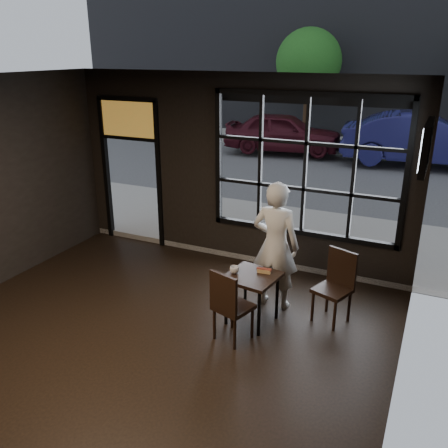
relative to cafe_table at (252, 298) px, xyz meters
The scene contains 16 objects.
floor 2.02m from the cafe_table, 122.18° to the right, with size 6.00×7.00×0.02m, color black.
ceiling 3.48m from the cafe_table, 122.18° to the right, with size 6.00×7.00×0.02m, color black.
wall_right 2.86m from the cafe_table, 40.85° to the right, with size 0.04×7.00×3.20m, color black.
window_frame 2.33m from the cafe_table, 85.51° to the left, with size 3.06×0.12×2.28m, color black.
stained_transom 4.16m from the cafe_table, 150.04° to the left, with size 1.20×0.06×0.70m, color orange.
street_asphalt 22.35m from the cafe_table, 92.71° to the left, with size 60.00×41.00×0.04m, color #545456.
cafe_table is the anchor object (origin of this frame).
chair_near 0.51m from the cafe_table, 97.11° to the right, with size 0.43×0.43×0.98m, color black.
chair_window 1.09m from the cafe_table, 25.34° to the left, with size 0.43×0.43×1.00m, color black.
man 0.82m from the cafe_table, 78.30° to the left, with size 0.68×0.45×1.86m, color silver.
hotdog 0.42m from the cafe_table, 49.24° to the left, with size 0.20×0.08×0.06m, color tan, non-canonical shape.
cup 0.47m from the cafe_table, 169.35° to the right, with size 0.12×0.12×0.10m, color silver.
tv 2.93m from the cafe_table, 25.65° to the left, with size 0.12×1.03×0.60m, color black.
navy_car 10.79m from the cafe_table, 82.35° to the left, with size 1.69×4.86×1.60m, color #19194D.
maroon_car 11.18m from the cafe_table, 106.09° to the left, with size 1.63×4.06×1.38m, color #40101A.
tree_left 14.41m from the cafe_table, 102.93° to the left, with size 2.55×2.55×4.35m.
Camera 1 is at (3.10, -3.63, 3.51)m, focal length 38.00 mm.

